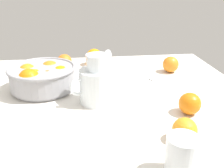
% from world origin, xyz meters
% --- Properties ---
extents(ground_plane, '(1.16, 1.09, 0.03)m').
position_xyz_m(ground_plane, '(0.00, 0.00, -0.01)').
color(ground_plane, silver).
extents(fruit_bowl, '(0.26, 0.26, 0.11)m').
position_xyz_m(fruit_bowl, '(-0.22, 0.13, 0.05)').
color(fruit_bowl, '#99999E').
rests_on(fruit_bowl, ground_plane).
extents(juice_pitcher, '(0.16, 0.13, 0.18)m').
position_xyz_m(juice_pitcher, '(-0.01, 0.00, 0.06)').
color(juice_pitcher, white).
rests_on(juice_pitcher, ground_plane).
extents(second_glass, '(0.07, 0.07, 0.10)m').
position_xyz_m(second_glass, '(0.15, -0.39, 0.04)').
color(second_glass, white).
rests_on(second_glass, ground_plane).
extents(loose_orange_0, '(0.07, 0.07, 0.07)m').
position_xyz_m(loose_orange_0, '(0.35, 0.26, 0.04)').
color(loose_orange_0, orange).
rests_on(loose_orange_0, ground_plane).
extents(loose_orange_1, '(0.07, 0.07, 0.07)m').
position_xyz_m(loose_orange_1, '(0.28, -0.12, 0.04)').
color(loose_orange_1, orange).
rests_on(loose_orange_1, ground_plane).
extents(loose_orange_2, '(0.07, 0.07, 0.07)m').
position_xyz_m(loose_orange_2, '(-0.15, 0.37, 0.04)').
color(loose_orange_2, orange).
rests_on(loose_orange_2, ground_plane).
extents(loose_orange_3, '(0.07, 0.07, 0.07)m').
position_xyz_m(loose_orange_3, '(0.21, -0.26, 0.03)').
color(loose_orange_3, orange).
rests_on(loose_orange_3, ground_plane).
extents(loose_orange_4, '(0.08, 0.08, 0.08)m').
position_xyz_m(loose_orange_4, '(-0.00, 0.41, 0.04)').
color(loose_orange_4, orange).
rests_on(loose_orange_4, ground_plane).
extents(spoon, '(0.11, 0.12, 0.01)m').
position_xyz_m(spoon, '(0.22, 0.16, 0.00)').
color(spoon, silver).
rests_on(spoon, ground_plane).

